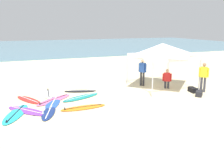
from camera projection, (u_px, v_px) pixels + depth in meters
The scene contains 18 objects.
ground_plane at pixel (126, 94), 13.58m from camera, with size 80.00×80.00×0.00m, color beige.
sea at pixel (49, 46), 44.39m from camera, with size 80.00×36.00×0.10m, color #568499.
canopy_tent at pixel (162, 49), 14.51m from camera, with size 3.26×3.26×2.75m.
surfboard_blue at pixel (53, 103), 11.93m from camera, with size 1.29×2.37×0.19m.
surfboard_black at pixel (80, 91), 14.06m from camera, with size 1.89×1.02×0.19m.
surfboard_orange at pixel (83, 107), 11.24m from camera, with size 2.16×0.65×0.19m.
surfboard_red at pixel (28, 100), 12.44m from camera, with size 1.42×2.05×0.19m.
surfboard_white at pixel (48, 94), 13.44m from camera, with size 0.64×1.85×0.19m.
surfboard_cyan at pixel (16, 114), 10.43m from camera, with size 1.46×2.55×0.19m.
surfboard_navy at pixel (49, 112), 10.60m from camera, with size 1.05×1.99×0.19m.
surfboard_pink at pixel (54, 100), 12.41m from camera, with size 2.21×1.93×0.19m.
surfboard_teal at pixel (81, 97), 12.85m from camera, with size 2.33×1.44×0.19m.
surfboard_purple at pixel (27, 111), 10.80m from camera, with size 1.98×2.18×0.19m.
person_blue at pixel (142, 70), 15.27m from camera, with size 0.38×0.47×1.71m.
person_yellow at pixel (204, 75), 13.80m from camera, with size 0.40×0.44×1.71m.
person_red at pixel (167, 78), 14.69m from camera, with size 0.49×0.37×1.20m.
gear_bag_near_tent at pixel (199, 94), 13.16m from camera, with size 0.60×0.32×0.28m, color #232328.
gear_bag_by_pole at pixel (193, 90), 13.92m from camera, with size 0.60×0.32×0.28m, color black.
Camera 1 is at (-5.55, -11.88, 3.79)m, focal length 38.64 mm.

